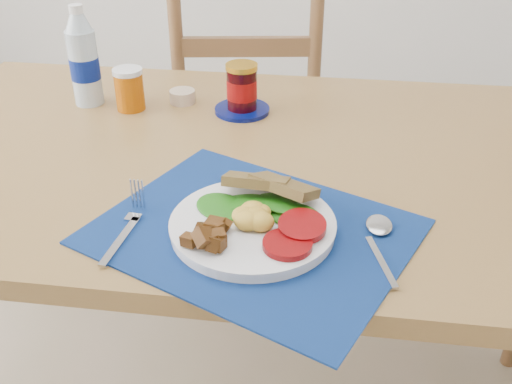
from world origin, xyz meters
TOP-DOWN VIEW (x-y plane):
  - table at (0.00, 0.20)m, footprint 1.40×0.90m
  - chair_far at (-0.05, 0.91)m, footprint 0.52×0.50m
  - placemat at (0.12, -0.08)m, footprint 0.60×0.55m
  - breakfast_plate at (0.11, -0.08)m, footprint 0.27×0.27m
  - fork at (-0.09, -0.10)m, footprint 0.03×0.19m
  - spoon at (0.32, -0.07)m, footprint 0.05×0.19m
  - water_bottle at (-0.35, 0.40)m, footprint 0.07×0.07m
  - juice_glass at (-0.24, 0.38)m, footprint 0.07×0.07m
  - ramekin at (-0.13, 0.43)m, footprint 0.06×0.06m
  - jam_on_saucer at (0.02, 0.40)m, footprint 0.13×0.13m

SIDE VIEW (x-z plane):
  - chair_far at x=-0.05m, z-range 0.00..1.23m
  - table at x=0.00m, z-range 0.29..1.04m
  - placemat at x=0.12m, z-range 0.75..0.75m
  - fork at x=-0.09m, z-range 0.75..0.76m
  - spoon at x=0.32m, z-range 0.75..0.76m
  - ramekin at x=-0.13m, z-range 0.75..0.78m
  - breakfast_plate at x=0.11m, z-range 0.74..0.80m
  - juice_glass at x=-0.24m, z-range 0.75..0.84m
  - jam_on_saucer at x=0.02m, z-range 0.74..0.86m
  - water_bottle at x=-0.35m, z-range 0.74..0.97m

